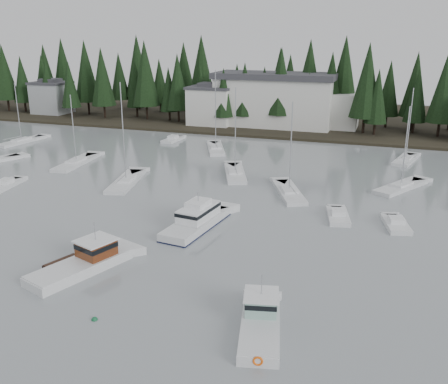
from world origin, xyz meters
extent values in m
plane|color=gray|center=(0.00, 0.00, 0.00)|extent=(260.00, 260.00, 0.00)
cube|color=black|center=(0.00, 97.00, 0.00)|extent=(240.00, 54.00, 1.00)
cube|color=silver|center=(-18.00, 79.00, 4.25)|extent=(9.00, 7.00, 7.50)
cube|color=#38383D|center=(-18.00, 79.00, 8.25)|extent=(9.54, 7.42, 0.50)
cube|color=#38383D|center=(-18.00, 79.00, 8.85)|extent=(4.95, 3.85, 0.80)
cube|color=#999EA0|center=(-60.00, 81.00, 4.00)|extent=(8.00, 7.00, 7.00)
cube|color=#38383D|center=(-60.00, 81.00, 7.75)|extent=(8.48, 7.42, 0.50)
cube|color=#38383D|center=(-60.00, 81.00, 8.35)|extent=(4.40, 3.85, 0.80)
cube|color=silver|center=(-5.00, 82.00, 5.50)|extent=(24.00, 10.00, 10.00)
cube|color=#38383D|center=(-5.00, 82.00, 10.80)|extent=(25.00, 11.00, 1.20)
cube|color=silver|center=(7.00, 84.00, 4.00)|extent=(10.00, 8.00, 7.00)
cube|color=silver|center=(-4.76, 11.30, 0.10)|extent=(5.84, 9.60, 1.32)
cube|color=silver|center=(-4.76, 11.30, 0.81)|extent=(5.72, 9.41, 0.12)
cube|color=#4D1A0F|center=(-4.17, 13.02, 1.52)|extent=(3.24, 3.39, 1.42)
cube|color=white|center=(-4.17, 13.02, 2.28)|extent=(3.65, 3.84, 0.12)
cube|color=black|center=(-4.17, 13.02, 1.80)|extent=(3.32, 3.46, 0.40)
cylinder|color=#A5A8AD|center=(-4.17, 13.02, 3.14)|extent=(0.08, 0.08, 1.62)
cube|color=black|center=(-7.15, 12.12, -0.05)|extent=(2.20, 3.46, 0.56)
cube|color=silver|center=(0.78, 23.79, 0.14)|extent=(4.29, 10.35, 1.46)
cube|color=black|center=(0.78, 23.79, 0.03)|extent=(4.33, 10.41, 0.20)
cube|color=white|center=(0.84, 24.29, 1.55)|extent=(3.16, 5.50, 1.33)
cube|color=black|center=(0.84, 24.29, 1.87)|extent=(3.23, 5.55, 0.37)
cube|color=white|center=(0.84, 24.29, 2.51)|extent=(2.17, 2.82, 0.59)
cylinder|color=#A5A8AD|center=(0.84, 24.29, 3.24)|extent=(0.10, 0.10, 1.01)
cube|color=silver|center=(12.00, 7.47, 0.09)|extent=(4.20, 7.83, 1.21)
cube|color=silver|center=(12.00, 7.47, 0.74)|extent=(4.11, 7.67, 0.11)
cube|color=#8AB5A8|center=(11.67, 8.92, 1.39)|extent=(2.58, 2.65, 1.30)
cube|color=white|center=(11.67, 8.92, 2.09)|extent=(2.90, 3.00, 0.11)
cube|color=black|center=(11.67, 8.92, 1.65)|extent=(2.64, 2.70, 0.37)
cylinder|color=#A5A8AD|center=(11.67, 8.92, 2.88)|extent=(0.08, 0.08, 1.49)
torus|color=#F2590C|center=(12.83, 3.85, 0.51)|extent=(0.66, 0.27, 0.65)
cube|color=silver|center=(-26.50, 42.15, -0.03)|extent=(3.88, 11.11, 1.05)
cube|color=white|center=(-26.50, 42.15, 0.62)|extent=(2.27, 3.89, 0.30)
cylinder|color=#A5A8AD|center=(-26.50, 42.15, 5.52)|extent=(0.14, 0.14, 10.04)
cube|color=silver|center=(-45.27, 52.20, -0.03)|extent=(3.49, 10.36, 1.05)
cube|color=white|center=(-45.27, 52.20, 0.62)|extent=(2.05, 3.62, 0.30)
cylinder|color=#A5A8AD|center=(-45.27, 52.20, 5.66)|extent=(0.14, 0.14, 10.31)
cube|color=silver|center=(20.81, 45.05, -0.03)|extent=(6.96, 9.62, 1.05)
cube|color=white|center=(20.81, 45.05, 0.62)|extent=(3.15, 3.72, 0.30)
cylinder|color=#A5A8AD|center=(20.81, 45.05, 5.57)|extent=(0.14, 0.14, 10.14)
cube|color=silver|center=(-14.11, 35.56, -0.03)|extent=(5.01, 10.98, 1.05)
cube|color=white|center=(-14.11, 35.56, 0.62)|extent=(2.65, 3.95, 0.30)
cylinder|color=#A5A8AD|center=(-14.11, 35.56, 6.90)|extent=(0.14, 0.14, 12.81)
cube|color=silver|center=(-9.49, 58.15, -0.03)|extent=(6.29, 10.07, 1.05)
cube|color=white|center=(-9.49, 58.15, 0.62)|extent=(2.97, 3.79, 0.30)
cylinder|color=#A5A8AD|center=(-9.49, 58.15, 6.97)|extent=(0.14, 0.14, 12.93)
cube|color=silver|center=(21.42, 60.34, -0.03)|extent=(4.25, 8.60, 1.05)
cube|color=white|center=(21.42, 60.34, 0.62)|extent=(2.30, 3.12, 0.30)
cylinder|color=#A5A8AD|center=(21.42, 60.34, 5.94)|extent=(0.14, 0.14, 10.87)
cube|color=silver|center=(7.55, 38.03, -0.03)|extent=(6.25, 9.85, 1.05)
cube|color=white|center=(7.55, 38.03, 0.62)|extent=(2.96, 3.72, 0.30)
cylinder|color=#A5A8AD|center=(7.55, 38.03, 5.99)|extent=(0.14, 0.14, 10.97)
cube|color=silver|center=(-1.53, 44.23, -0.03)|extent=(6.14, 10.35, 1.05)
cube|color=white|center=(-1.53, 44.23, 0.62)|extent=(2.96, 3.86, 0.30)
cylinder|color=#A5A8AD|center=(-1.53, 44.23, 6.39)|extent=(0.14, 0.14, 11.77)
cube|color=silver|center=(-28.26, 29.02, 0.05)|extent=(3.01, 6.13, 0.90)
cube|color=white|center=(-28.26, 29.02, 0.75)|extent=(1.75, 2.07, 0.55)
cube|color=silver|center=(14.39, 31.28, 0.05)|extent=(3.29, 5.74, 0.90)
cube|color=white|center=(14.39, 31.28, 0.75)|extent=(1.83, 2.00, 0.55)
cube|color=silver|center=(-19.60, 62.68, 0.05)|extent=(2.51, 5.90, 0.90)
cube|color=white|center=(-19.60, 62.68, 0.75)|extent=(1.59, 1.93, 0.55)
cube|color=silver|center=(20.39, 30.81, 0.05)|extent=(3.34, 5.47, 0.90)
cube|color=white|center=(20.39, 30.81, 0.75)|extent=(1.84, 1.94, 0.55)
sphere|color=#145933|center=(0.54, 5.25, 0.00)|extent=(0.45, 0.45, 0.45)
sphere|color=black|center=(11.61, 8.01, 0.00)|extent=(0.39, 0.39, 0.39)
camera|label=1|loc=(19.15, -20.80, 19.33)|focal=40.00mm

